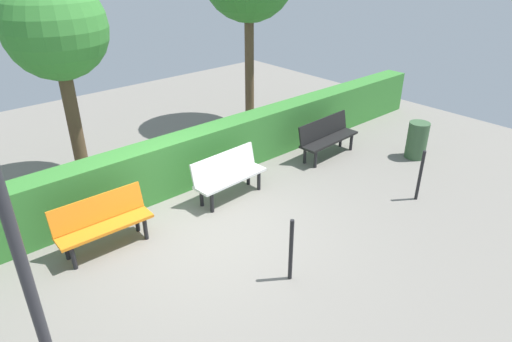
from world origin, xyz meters
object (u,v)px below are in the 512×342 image
bench_black (327,136)px  lamp_post (0,193)px  trash_bin (417,140)px  bench_orange (102,221)px  bench_white (228,174)px  tree_mid (56,31)px

bench_black → lamp_post: bearing=13.0°
bench_black → trash_bin: (-1.44, 1.39, -0.07)m
bench_orange → lamp_post: size_ratio=0.44×
lamp_post → trash_bin: bearing=-176.4°
trash_bin → bench_black: bearing=-44.1°
bench_white → bench_orange: bearing=-3.6°
bench_white → lamp_post: bearing=23.3°
bench_black → bench_white: bearing=-3.2°
bench_black → bench_orange: (5.25, -0.05, -0.00)m
bench_black → tree_mid: (4.56, -2.62, 2.46)m
bench_white → lamp_post: lamp_post is taller
bench_orange → lamp_post: (1.48, 1.96, 1.91)m
bench_black → lamp_post: size_ratio=0.48×
trash_bin → tree_mid: bearing=-33.7°
lamp_post → trash_bin: 8.42m
bench_orange → lamp_post: bearing=54.3°
bench_black → tree_mid: 5.81m
lamp_post → trash_bin: (-8.17, -0.51, -1.98)m
bench_white → bench_orange: size_ratio=1.01×
bench_orange → tree_mid: 3.62m
bench_white → lamp_post: 4.78m
bench_white → bench_orange: (2.45, -0.03, -0.00)m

